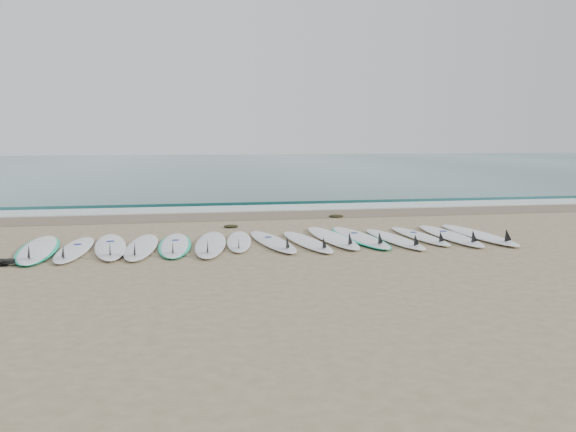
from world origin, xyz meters
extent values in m
plane|color=#968261|center=(0.00, 0.00, 0.00)|extent=(120.00, 120.00, 0.00)
cube|color=#255F5E|center=(0.00, 32.50, 0.01)|extent=(120.00, 55.00, 0.03)
cube|color=#6F5E49|center=(0.00, 4.10, 0.01)|extent=(120.00, 1.80, 0.01)
cube|color=silver|center=(0.00, 5.50, 0.02)|extent=(120.00, 1.40, 0.04)
cube|color=#255F5E|center=(0.00, 7.00, 0.05)|extent=(120.00, 1.00, 0.10)
ellipsoid|color=white|center=(-4.45, -0.04, 0.05)|extent=(0.92, 2.95, 0.09)
ellipsoid|color=#00C78F|center=(-4.45, -0.04, 0.04)|extent=(1.02, 2.98, 0.07)
cone|color=black|center=(-4.34, -1.09, 0.22)|extent=(0.28, 0.33, 0.31)
ellipsoid|color=white|center=(-3.77, -0.15, 0.04)|extent=(0.57, 2.59, 0.08)
cone|color=black|center=(-3.79, -1.10, 0.20)|extent=(0.22, 0.28, 0.28)
cylinder|color=navy|center=(-3.77, 0.09, 0.09)|extent=(0.15, 0.15, 0.01)
ellipsoid|color=white|center=(-3.15, 0.00, 0.05)|extent=(0.93, 2.85, 0.09)
cone|color=black|center=(-3.03, -1.01, 0.21)|extent=(0.27, 0.33, 0.30)
cylinder|color=navy|center=(-3.19, 0.27, 0.09)|extent=(0.18, 0.18, 0.01)
ellipsoid|color=white|center=(-2.56, -0.12, 0.05)|extent=(0.68, 2.73, 0.09)
cone|color=black|center=(-2.60, -1.11, 0.21)|extent=(0.24, 0.30, 0.29)
ellipsoid|color=white|center=(-1.93, -0.03, 0.05)|extent=(0.58, 2.61, 0.08)
ellipsoid|color=#00C78F|center=(-1.93, -0.03, 0.04)|extent=(0.67, 2.64, 0.06)
cone|color=black|center=(-1.95, -0.99, 0.20)|extent=(0.22, 0.28, 0.28)
cylinder|color=navy|center=(-1.93, 0.22, 0.09)|extent=(0.15, 0.15, 0.01)
ellipsoid|color=white|center=(-1.24, -0.09, 0.05)|extent=(0.85, 2.88, 0.09)
cone|color=black|center=(-1.34, -1.12, 0.22)|extent=(0.27, 0.32, 0.30)
ellipsoid|color=white|center=(-0.66, 0.15, 0.04)|extent=(0.71, 2.40, 0.08)
cone|color=black|center=(-0.74, -0.71, 0.18)|extent=(0.22, 0.27, 0.25)
ellipsoid|color=white|center=(-0.01, -0.02, 0.05)|extent=(0.94, 2.66, 0.08)
cone|color=black|center=(0.13, -0.96, 0.20)|extent=(0.26, 0.31, 0.28)
cylinder|color=navy|center=(-0.05, 0.23, 0.09)|extent=(0.17, 0.17, 0.01)
ellipsoid|color=white|center=(0.67, -0.16, 0.04)|extent=(0.89, 2.56, 0.08)
cone|color=black|center=(0.81, -1.07, 0.19)|extent=(0.25, 0.30, 0.27)
ellipsoid|color=white|center=(1.29, 0.18, 0.05)|extent=(0.82, 2.86, 0.09)
cone|color=black|center=(1.37, -0.84, 0.21)|extent=(0.26, 0.32, 0.30)
ellipsoid|color=white|center=(1.86, 0.12, 0.05)|extent=(0.84, 2.80, 0.09)
ellipsoid|color=#00C78F|center=(1.86, 0.12, 0.04)|extent=(0.94, 2.83, 0.06)
cone|color=black|center=(1.96, -0.88, 0.21)|extent=(0.26, 0.32, 0.29)
cylinder|color=navy|center=(1.84, 0.38, 0.09)|extent=(0.17, 0.17, 0.01)
ellipsoid|color=white|center=(2.51, -0.18, 0.04)|extent=(0.78, 2.57, 0.08)
cone|color=black|center=(2.60, -1.10, 0.19)|extent=(0.24, 0.29, 0.27)
ellipsoid|color=white|center=(3.17, 0.06, 0.04)|extent=(0.71, 2.47, 0.08)
cone|color=black|center=(3.25, -0.82, 0.18)|extent=(0.23, 0.28, 0.26)
cylinder|color=navy|center=(3.15, 0.30, 0.08)|extent=(0.15, 0.15, 0.01)
ellipsoid|color=white|center=(3.82, -0.02, 0.05)|extent=(0.60, 2.79, 0.09)
cone|color=black|center=(3.83, -1.03, 0.21)|extent=(0.24, 0.30, 0.30)
cylinder|color=navy|center=(3.82, 0.25, 0.09)|extent=(0.16, 0.16, 0.01)
ellipsoid|color=white|center=(4.46, -0.04, 0.05)|extent=(0.76, 2.87, 0.09)
cone|color=black|center=(4.53, -1.07, 0.21)|extent=(0.26, 0.32, 0.30)
ellipsoid|color=black|center=(-0.67, 2.15, 0.03)|extent=(0.35, 0.27, 0.07)
ellipsoid|color=black|center=(2.24, 3.37, 0.04)|extent=(0.40, 0.31, 0.08)
cylinder|color=black|center=(-4.62, -1.24, 0.08)|extent=(0.20, 0.20, 0.06)
camera|label=1|loc=(-1.66, -11.04, 2.12)|focal=35.00mm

